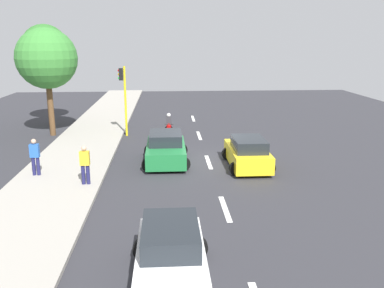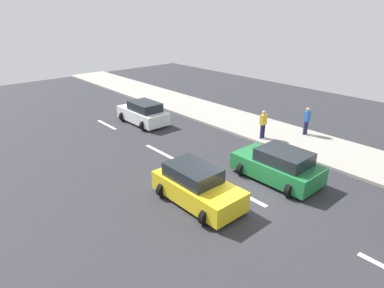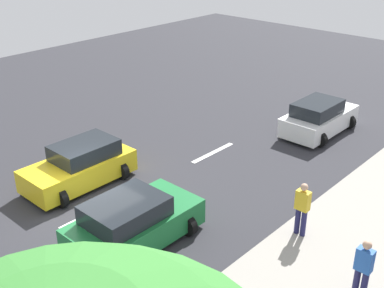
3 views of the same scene
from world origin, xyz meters
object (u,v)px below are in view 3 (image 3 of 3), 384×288
car_green (133,223)px  pedestrian_by_tree (302,208)px  car_yellow_cab (80,166)px  car_white (319,118)px  pedestrian_near_signal (363,268)px

car_green → pedestrian_by_tree: 4.88m
car_yellow_cab → pedestrian_by_tree: (7.43, 2.39, 0.35)m
pedestrian_by_tree → car_white: bearing=115.7°
car_green → car_white: size_ratio=1.01×
pedestrian_by_tree → pedestrian_near_signal: bearing=-28.7°
car_green → pedestrian_by_tree: size_ratio=2.33×
car_yellow_cab → pedestrian_near_signal: 9.97m
car_green → pedestrian_by_tree: bearing=45.4°
car_green → car_white: same height
car_white → car_yellow_cab: 10.46m
car_white → car_yellow_cab: size_ratio=1.00×
car_green → pedestrian_by_tree: (3.41, 3.47, 0.35)m
car_white → car_green: bearing=-89.4°
pedestrian_near_signal → car_white: bearing=124.7°
car_white → pedestrian_by_tree: size_ratio=2.30×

